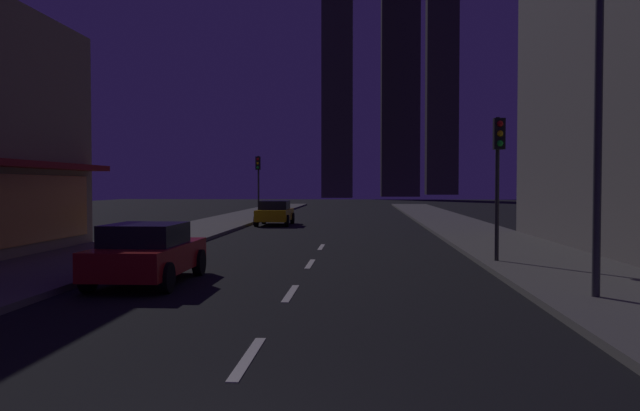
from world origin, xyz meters
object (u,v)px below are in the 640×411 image
(car_parked_near, at_px, (148,253))
(car_parked_far, at_px, (275,213))
(fire_hydrant_far_left, at_px, (172,234))
(traffic_light_far_left, at_px, (258,173))
(street_lamp_right, at_px, (557,48))
(traffic_light_near_right, at_px, (498,157))

(car_parked_near, xyz_separation_m, car_parked_far, (0.00, 22.35, 0.00))
(fire_hydrant_far_left, bearing_deg, car_parked_near, -76.45)
(car_parked_far, xyz_separation_m, traffic_light_far_left, (-1.90, 5.57, 2.45))
(traffic_light_far_left, bearing_deg, street_lamp_right, -70.04)
(car_parked_near, relative_size, traffic_light_near_right, 1.01)
(car_parked_near, relative_size, car_parked_far, 1.00)
(car_parked_far, bearing_deg, street_lamp_right, -69.78)
(car_parked_near, xyz_separation_m, traffic_light_near_right, (9.10, 3.86, 2.45))
(traffic_light_far_left, xyz_separation_m, street_lamp_right, (10.88, -29.95, 1.87))
(fire_hydrant_far_left, bearing_deg, traffic_light_near_right, -26.51)
(car_parked_near, height_order, traffic_light_far_left, traffic_light_far_left)
(fire_hydrant_far_left, distance_m, street_lamp_right, 16.81)
(car_parked_near, distance_m, traffic_light_far_left, 28.10)
(car_parked_near, bearing_deg, traffic_light_near_right, 22.98)
(fire_hydrant_far_left, xyz_separation_m, traffic_light_near_right, (11.40, -5.69, 2.74))
(fire_hydrant_far_left, relative_size, street_lamp_right, 0.10)
(car_parked_near, relative_size, traffic_light_far_left, 1.01)
(car_parked_far, relative_size, traffic_light_near_right, 1.01)
(car_parked_far, distance_m, traffic_light_near_right, 20.75)
(traffic_light_near_right, distance_m, street_lamp_right, 6.18)
(street_lamp_right, bearing_deg, car_parked_near, 167.28)
(fire_hydrant_far_left, relative_size, traffic_light_far_left, 0.16)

